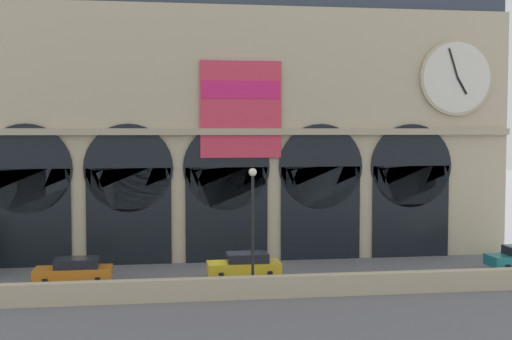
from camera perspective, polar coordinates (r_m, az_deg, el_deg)
ground_plane at (r=41.53m, az=-1.78°, el=-9.05°), size 200.00×200.00×0.00m
quay_parapet_wall at (r=36.39m, az=-0.84°, el=-9.91°), size 90.00×0.70×1.16m
station_building at (r=47.88m, az=-2.76°, el=5.06°), size 40.40×5.10×21.31m
car_midwest at (r=40.84m, az=-15.10°, el=-8.23°), size 4.40×2.22×1.55m
car_center at (r=41.10m, az=-0.96°, el=-8.04°), size 4.40×2.22×1.55m
street_lamp_quayside at (r=36.56m, az=-0.28°, el=-3.74°), size 0.44×0.44×6.90m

